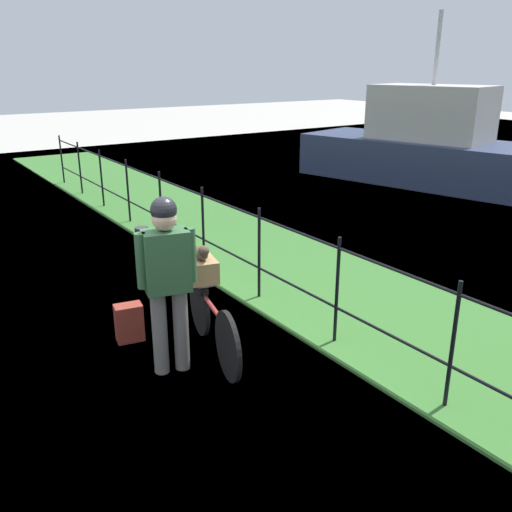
{
  "coord_description": "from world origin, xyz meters",
  "views": [
    {
      "loc": [
        4.46,
        -1.64,
        2.75
      ],
      "look_at": [
        0.09,
        1.34,
        0.9
      ],
      "focal_mm": 38.6,
      "sensor_mm": 36.0,
      "label": 1
    }
  ],
  "objects_px": {
    "cyclist_person": "(167,271)",
    "moored_boat_mid": "(427,148)",
    "backpack_on_paving": "(129,323)",
    "mooring_bollard": "(142,240)",
    "terrier_dog": "(201,253)",
    "bicycle_main": "(212,321)",
    "wooden_crate": "(201,270)"
  },
  "relations": [
    {
      "from": "moored_boat_mid",
      "to": "cyclist_person",
      "type": "bearing_deg",
      "value": -63.61
    },
    {
      "from": "bicycle_main",
      "to": "backpack_on_paving",
      "type": "xyz_separation_m",
      "value": [
        -0.73,
        -0.58,
        -0.15
      ]
    },
    {
      "from": "terrier_dog",
      "to": "backpack_on_paving",
      "type": "distance_m",
      "value": 1.09
    },
    {
      "from": "bicycle_main",
      "to": "backpack_on_paving",
      "type": "distance_m",
      "value": 0.94
    },
    {
      "from": "bicycle_main",
      "to": "terrier_dog",
      "type": "height_order",
      "value": "terrier_dog"
    },
    {
      "from": "wooden_crate",
      "to": "moored_boat_mid",
      "type": "relative_size",
      "value": 0.06
    },
    {
      "from": "backpack_on_paving",
      "to": "cyclist_person",
      "type": "bearing_deg",
      "value": 108.04
    },
    {
      "from": "cyclist_person",
      "to": "moored_boat_mid",
      "type": "relative_size",
      "value": 0.26
    },
    {
      "from": "wooden_crate",
      "to": "bicycle_main",
      "type": "bearing_deg",
      "value": -13.31
    },
    {
      "from": "terrier_dog",
      "to": "mooring_bollard",
      "type": "bearing_deg",
      "value": 168.95
    },
    {
      "from": "wooden_crate",
      "to": "backpack_on_paving",
      "type": "height_order",
      "value": "wooden_crate"
    },
    {
      "from": "cyclist_person",
      "to": "backpack_on_paving",
      "type": "height_order",
      "value": "cyclist_person"
    },
    {
      "from": "wooden_crate",
      "to": "cyclist_person",
      "type": "relative_size",
      "value": 0.22
    },
    {
      "from": "mooring_bollard",
      "to": "cyclist_person",
      "type": "bearing_deg",
      "value": -18.71
    },
    {
      "from": "bicycle_main",
      "to": "terrier_dog",
      "type": "distance_m",
      "value": 0.7
    },
    {
      "from": "mooring_bollard",
      "to": "moored_boat_mid",
      "type": "distance_m",
      "value": 7.95
    },
    {
      "from": "wooden_crate",
      "to": "backpack_on_paving",
      "type": "relative_size",
      "value": 0.93
    },
    {
      "from": "cyclist_person",
      "to": "moored_boat_mid",
      "type": "height_order",
      "value": "moored_boat_mid"
    },
    {
      "from": "wooden_crate",
      "to": "backpack_on_paving",
      "type": "xyz_separation_m",
      "value": [
        -0.39,
        -0.66,
        -0.57
      ]
    },
    {
      "from": "wooden_crate",
      "to": "terrier_dog",
      "type": "relative_size",
      "value": 1.15
    },
    {
      "from": "backpack_on_paving",
      "to": "mooring_bollard",
      "type": "relative_size",
      "value": 0.97
    },
    {
      "from": "terrier_dog",
      "to": "cyclist_person",
      "type": "height_order",
      "value": "cyclist_person"
    },
    {
      "from": "wooden_crate",
      "to": "moored_boat_mid",
      "type": "distance_m",
      "value": 9.34
    },
    {
      "from": "wooden_crate",
      "to": "mooring_bollard",
      "type": "bearing_deg",
      "value": 168.97
    },
    {
      "from": "bicycle_main",
      "to": "moored_boat_mid",
      "type": "distance_m",
      "value": 9.58
    },
    {
      "from": "cyclist_person",
      "to": "moored_boat_mid",
      "type": "bearing_deg",
      "value": 116.39
    },
    {
      "from": "bicycle_main",
      "to": "moored_boat_mid",
      "type": "xyz_separation_m",
      "value": [
        -4.39,
        8.5,
        0.48
      ]
    },
    {
      "from": "bicycle_main",
      "to": "mooring_bollard",
      "type": "bearing_deg",
      "value": 168.73
    },
    {
      "from": "backpack_on_paving",
      "to": "bicycle_main",
      "type": "bearing_deg",
      "value": 139.02
    },
    {
      "from": "cyclist_person",
      "to": "mooring_bollard",
      "type": "relative_size",
      "value": 4.07
    },
    {
      "from": "terrier_dog",
      "to": "moored_boat_mid",
      "type": "bearing_deg",
      "value": 115.84
    },
    {
      "from": "wooden_crate",
      "to": "mooring_bollard",
      "type": "relative_size",
      "value": 0.9
    }
  ]
}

